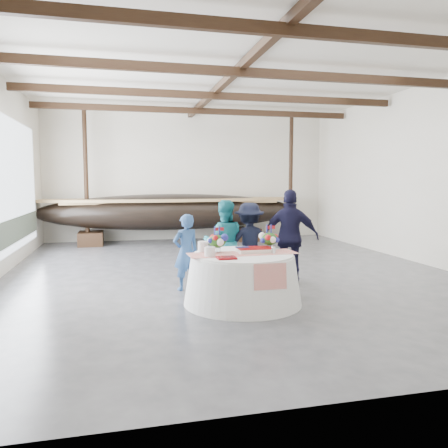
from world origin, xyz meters
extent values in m
cube|color=#3D3D42|center=(0.00, 0.00, 0.00)|extent=(10.00, 12.00, 0.01)
cube|color=silver|center=(0.00, 6.00, 2.25)|extent=(10.00, 0.02, 4.50)
cube|color=silver|center=(0.00, -6.00, 2.25)|extent=(10.00, 0.02, 4.50)
cube|color=silver|center=(5.00, 0.00, 2.25)|extent=(0.02, 12.00, 4.50)
cube|color=white|center=(0.00, 0.00, 4.50)|extent=(10.00, 12.00, 0.01)
cube|color=black|center=(0.00, -3.50, 4.25)|extent=(9.80, 0.12, 0.18)
cube|color=black|center=(0.00, -1.00, 4.25)|extent=(9.80, 0.12, 0.18)
cube|color=black|center=(0.00, 1.50, 4.25)|extent=(9.80, 0.12, 0.18)
cube|color=black|center=(0.00, 4.00, 4.25)|extent=(9.80, 0.12, 0.18)
cube|color=black|center=(0.00, 0.00, 4.38)|extent=(0.15, 11.76, 0.15)
cylinder|color=black|center=(-3.50, 5.10, 2.25)|extent=(0.14, 0.14, 4.50)
cylinder|color=black|center=(3.50, 5.10, 2.25)|extent=(0.14, 0.14, 4.50)
cube|color=silver|center=(-4.95, 1.00, 2.00)|extent=(0.02, 7.00, 3.20)
cube|color=#596654|center=(-4.94, 1.00, 0.90)|extent=(0.02, 7.00, 0.60)
cube|color=black|center=(-3.41, 5.10, 0.22)|extent=(0.77, 0.99, 0.44)
cube|color=black|center=(1.90, 5.10, 0.22)|extent=(0.77, 0.99, 0.44)
ellipsoid|color=black|center=(-0.76, 5.10, 1.05)|extent=(8.83, 1.77, 1.21)
cube|color=#9E7A4C|center=(-0.76, 5.10, 1.38)|extent=(7.07, 1.16, 0.07)
cone|color=white|center=(-0.40, -2.51, 0.42)|extent=(2.02, 2.02, 0.84)
cylinder|color=white|center=(-0.40, -2.51, 0.85)|extent=(1.71, 1.71, 0.04)
cube|color=red|center=(-0.40, -2.51, 0.87)|extent=(1.89, 0.61, 0.01)
cube|color=white|center=(-0.17, -2.44, 0.90)|extent=(0.60, 0.40, 0.07)
cylinder|color=white|center=(-1.01, -2.66, 0.94)|extent=(0.18, 0.18, 0.16)
cylinder|color=white|center=(-1.03, -2.19, 0.96)|extent=(0.18, 0.18, 0.19)
cube|color=maroon|center=(-0.79, -2.93, 0.88)|extent=(0.30, 0.24, 0.03)
cone|color=silver|center=(0.11, -2.63, 0.93)|extent=(0.09, 0.09, 0.12)
imported|color=navy|center=(-1.21, -1.36, 0.73)|extent=(0.62, 0.51, 1.47)
imported|color=teal|center=(-0.40, -1.11, 0.86)|extent=(0.93, 0.78, 1.72)
imported|color=black|center=(0.13, -1.09, 0.83)|extent=(1.11, 0.68, 1.66)
imported|color=black|center=(0.92, -1.38, 0.96)|extent=(1.22, 0.85, 1.93)
camera|label=1|loc=(-2.39, -9.61, 2.11)|focal=35.00mm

